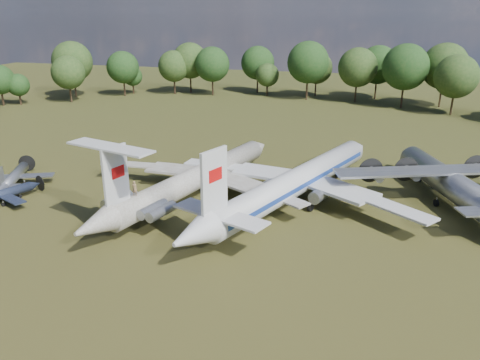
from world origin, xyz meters
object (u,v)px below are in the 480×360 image
(person_on_il62, at_px, (135,188))
(small_prop_west, at_px, (0,197))
(small_prop_northwest, at_px, (15,179))
(tu104_jet, at_px, (296,187))
(il62_airliner, at_px, (197,182))
(an12_transport, at_px, (450,187))

(person_on_il62, bearing_deg, small_prop_west, -7.63)
(small_prop_west, relative_size, small_prop_northwest, 0.88)
(tu104_jet, bearing_deg, person_on_il62, -121.50)
(tu104_jet, bearing_deg, small_prop_west, -143.13)
(small_prop_northwest, bearing_deg, tu104_jet, -17.56)
(person_on_il62, bearing_deg, tu104_jet, -144.73)
(person_on_il62, bearing_deg, il62_airliner, -107.24)
(small_prop_west, distance_m, person_on_il62, 22.44)
(small_prop_northwest, bearing_deg, an12_transport, -14.30)
(an12_transport, xyz_separation_m, person_on_il62, (-37.64, -18.86, 3.00))
(il62_airliner, distance_m, tu104_jet, 14.05)
(il62_airliner, xyz_separation_m, person_on_il62, (-3.28, -11.92, 3.12))
(tu104_jet, height_order, small_prop_northwest, tu104_jet)
(il62_airliner, bearing_deg, small_prop_west, -143.54)
(an12_transport, bearing_deg, small_prop_west, 174.59)
(tu104_jet, height_order, small_prop_west, tu104_jet)
(il62_airliner, bearing_deg, person_on_il62, -90.00)
(il62_airliner, distance_m, person_on_il62, 12.75)
(small_prop_northwest, bearing_deg, small_prop_west, -88.73)
(small_prop_northwest, distance_m, person_on_il62, 26.67)
(il62_airliner, xyz_separation_m, small_prop_northwest, (-28.16, -3.28, -1.09))
(tu104_jet, relative_size, an12_transport, 1.41)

